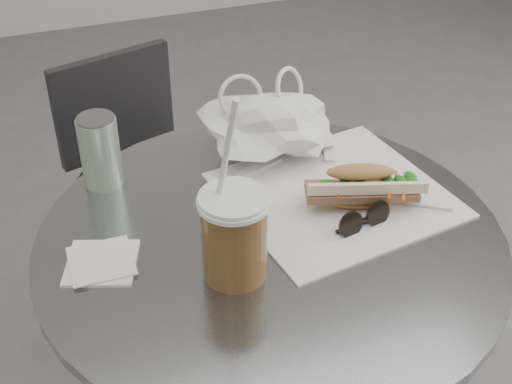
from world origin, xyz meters
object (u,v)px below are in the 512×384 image
object	(u,v)px
banh_mi	(361,187)
drink_can	(100,151)
chair_far	(152,221)
sunglasses	(363,220)
cafe_table	(269,351)
iced_coffee	(234,234)

from	to	relation	value
banh_mi	drink_can	size ratio (longest dim) A/B	1.85
chair_far	sunglasses	bearing A→B (deg)	93.99
chair_far	cafe_table	bearing A→B (deg)	82.29
iced_coffee	sunglasses	size ratio (longest dim) A/B	3.01
banh_mi	drink_can	world-z (taller)	drink_can
cafe_table	banh_mi	bearing A→B (deg)	7.24
chair_far	iced_coffee	xyz separation A→B (m)	(0.01, -0.69, 0.48)
cafe_table	chair_far	bearing A→B (deg)	98.16
cafe_table	drink_can	world-z (taller)	drink_can
cafe_table	iced_coffee	bearing A→B (deg)	-141.30
iced_coffee	banh_mi	bearing A→B (deg)	19.18
iced_coffee	drink_can	size ratio (longest dim) A/B	2.32
sunglasses	banh_mi	bearing A→B (deg)	57.41
cafe_table	iced_coffee	world-z (taller)	iced_coffee
drink_can	sunglasses	bearing A→B (deg)	-36.26
chair_far	iced_coffee	bearing A→B (deg)	74.69
cafe_table	drink_can	size ratio (longest dim) A/B	5.74
cafe_table	chair_far	distance (m)	0.64
cafe_table	banh_mi	xyz separation A→B (m)	(0.17, 0.02, 0.31)
cafe_table	sunglasses	distance (m)	0.33
drink_can	cafe_table	bearing A→B (deg)	-46.63
drink_can	banh_mi	bearing A→B (deg)	-28.92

